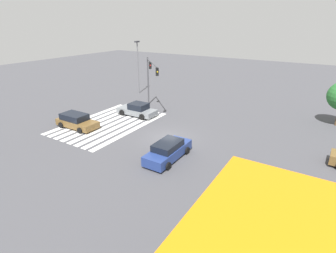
% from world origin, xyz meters
% --- Properties ---
extents(ground_plane, '(118.63, 118.63, 0.00)m').
position_xyz_m(ground_plane, '(0.00, 0.00, 0.00)').
color(ground_plane, '#47474C').
extents(crosswalk_markings, '(11.63, 7.25, 0.01)m').
position_xyz_m(crosswalk_markings, '(0.00, -7.46, 0.00)').
color(crosswalk_markings, silver).
rests_on(crosswalk_markings, ground_plane).
extents(traffic_signal_mast, '(4.88, 4.88, 6.10)m').
position_xyz_m(traffic_signal_mast, '(-6.56, -6.56, 4.42)').
color(traffic_signal_mast, '#47474C').
rests_on(traffic_signal_mast, ground_plane).
extents(car_0, '(2.19, 4.70, 1.48)m').
position_xyz_m(car_0, '(-3.64, -6.47, 0.67)').
color(car_0, gray).
rests_on(car_0, ground_plane).
extents(car_1, '(2.16, 4.57, 1.44)m').
position_xyz_m(car_1, '(2.65, -9.49, 0.69)').
color(car_1, brown).
rests_on(car_1, ground_plane).
extents(car_2, '(4.77, 2.04, 1.47)m').
position_xyz_m(car_2, '(3.33, 2.08, 0.70)').
color(car_2, navy).
rests_on(car_2, ground_plane).
extents(pedestrian, '(0.41, 0.41, 1.74)m').
position_xyz_m(pedestrian, '(7.96, 8.08, 0.98)').
color(pedestrian, brown).
rests_on(pedestrian, ground_plane).
extents(street_light_pole_a, '(0.80, 0.36, 7.64)m').
position_xyz_m(street_light_pole_a, '(-11.91, -12.66, 4.61)').
color(street_light_pole_a, slate).
rests_on(street_light_pole_a, ground_plane).
extents(fire_hydrant, '(0.22, 0.22, 0.86)m').
position_xyz_m(fire_hydrant, '(7.20, 8.95, 0.43)').
color(fire_hydrant, red).
rests_on(fire_hydrant, ground_plane).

